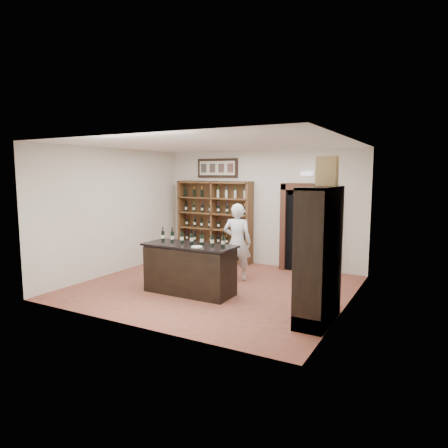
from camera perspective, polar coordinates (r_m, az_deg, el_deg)
The scene contains 21 objects.
floor at distance 8.62m, azimuth -1.54°, elevation -8.98°, with size 5.50×5.50×0.00m, color #994E3D.
ceiling at distance 8.29m, azimuth -1.61°, elevation 11.34°, with size 5.50×5.50×0.00m, color white.
wall_back at distance 10.55m, azimuth 5.29°, elevation 2.28°, with size 5.50×0.04×3.00m, color silver.
wall_left at distance 9.99m, azimuth -15.34°, elevation 1.77°, with size 0.04×5.00×3.00m, color silver.
wall_right at distance 7.34m, azimuth 17.30°, elevation -0.19°, with size 0.04×5.00×3.00m, color silver.
wine_shelf at distance 11.02m, azimuth -1.29°, elevation 0.43°, with size 2.20×0.38×2.20m.
framed_picture at distance 11.06m, azimuth -0.95°, elevation 7.98°, with size 1.25×0.04×0.52m, color black.
arched_doorway at distance 9.99m, azimuth 11.46°, elevation -0.20°, with size 1.17×0.35×2.17m.
emergency_light at distance 10.00m, azimuth 11.80°, elevation 7.05°, with size 0.30×0.10×0.10m, color white.
tasting_counter at distance 8.10m, azimuth -4.93°, elevation -6.45°, with size 1.88×0.78×1.00m.
counter_bottle_0 at distance 8.46m, azimuth -8.72°, elevation -1.68°, with size 0.07×0.07×0.30m.
counter_bottle_1 at distance 8.32m, azimuth -7.40°, elevation -1.81°, with size 0.07×0.07×0.30m.
counter_bottle_2 at distance 8.18m, azimuth -6.04°, elevation -1.94°, with size 0.07×0.07×0.30m.
counter_bottle_3 at distance 8.05m, azimuth -4.64°, elevation -2.08°, with size 0.07×0.07×0.30m.
counter_bottle_4 at distance 7.92m, azimuth -3.18°, elevation -2.22°, with size 0.07×0.07×0.30m.
counter_bottle_5 at distance 7.80m, azimuth -1.69°, elevation -2.36°, with size 0.07×0.07×0.30m.
counter_bottle_6 at distance 7.68m, azimuth -0.14°, elevation -2.50°, with size 0.07×0.07×0.30m.
side_cabinet at distance 6.67m, azimuth 13.59°, elevation -7.33°, with size 0.48×1.20×2.20m.
shopkeeper at distance 8.98m, azimuth 1.91°, elevation -2.60°, with size 0.64×0.42×1.75m, color silver.
plate at distance 7.68m, azimuth -3.89°, elevation -3.27°, with size 0.21×0.21×0.02m, color silver.
wine_crate at distance 6.83m, azimuth 14.50°, elevation 7.31°, with size 0.34×0.14×0.49m, color tan.
Camera 1 is at (4.17, -7.14, 2.41)m, focal length 32.00 mm.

